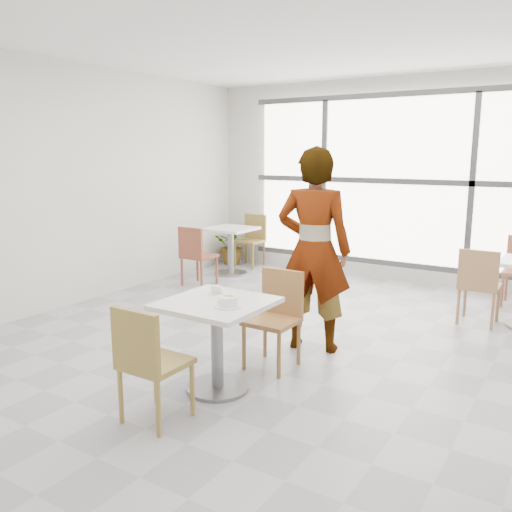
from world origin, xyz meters
The scene contains 16 objects.
floor centered at (0.00, 0.00, 0.00)m, with size 7.00×7.00×0.00m, color #9E9EA5.
ceiling centered at (0.00, 0.00, 3.00)m, with size 7.00×7.00×0.00m, color white.
wall_back centered at (0.00, 3.50, 1.50)m, with size 6.00×6.00×0.00m, color silver.
wall_left centered at (-3.00, 0.00, 1.50)m, with size 7.00×7.00×0.00m, color silver.
window centered at (0.00, 3.44, 1.50)m, with size 4.60×0.07×2.52m.
main_table centered at (0.05, -0.97, 0.52)m, with size 0.80×0.80×0.75m.
chair_near centered at (-0.02, -1.68, 0.50)m, with size 0.42×0.42×0.87m.
chair_far centered at (0.19, -0.25, 0.50)m, with size 0.42×0.42×0.87m.
oatmeal_bowl centered at (0.22, -1.04, 0.79)m, with size 0.21×0.21×0.10m.
coffee_cup centered at (-0.08, -0.79, 0.78)m, with size 0.16×0.13×0.07m.
person centered at (0.28, 0.29, 0.99)m, with size 0.72×0.47×1.97m, color black.
bg_table_left centered at (-2.27, 2.53, 0.49)m, with size 0.70×0.70×0.75m.
bg_chair_left_near centered at (-2.26, 1.62, 0.50)m, with size 0.42×0.42×0.87m.
bg_chair_left_far centered at (-2.36, 3.28, 0.50)m, with size 0.42×0.42×0.87m.
bg_chair_right_near centered at (1.52, 1.94, 0.50)m, with size 0.42×0.42×0.87m.
plant_left centered at (-2.70, 3.20, 0.33)m, with size 0.60×0.52×0.66m, color #47723D.
Camera 1 is at (2.49, -4.21, 1.91)m, focal length 37.07 mm.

